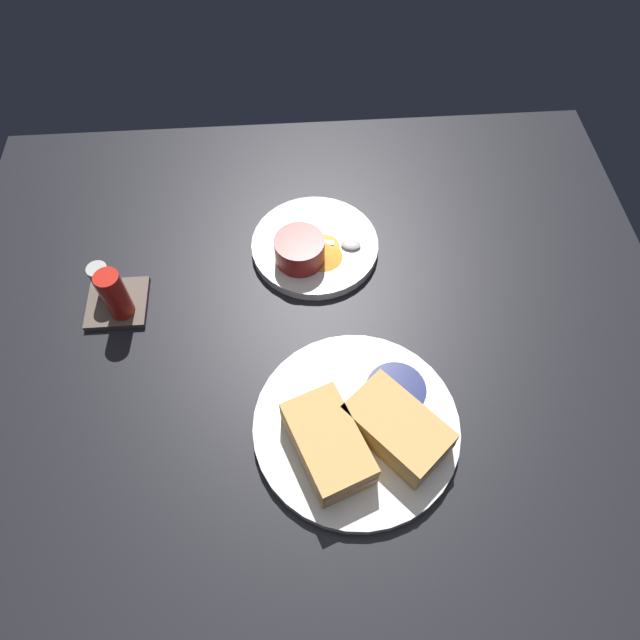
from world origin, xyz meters
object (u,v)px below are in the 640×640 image
Objects in this scene: plate_chips_companion at (315,246)px; ramekin_light_gravy at (300,249)px; plate_sandwich_main at (356,426)px; ramekin_dark_sauce at (395,394)px; spoon_by_gravy_ramekin at (343,244)px; condiment_caddy at (113,294)px; sandwich_half_far at (397,428)px; sandwich_half_near at (328,443)px; spoon_by_dark_ramekin at (351,409)px.

ramekin_light_gravy is (-3.08, 2.56, 3.10)cm from plate_chips_companion.
plate_sandwich_main is 31.61cm from plate_chips_companion.
ramekin_dark_sauce is at bearing -155.75° from ramekin_light_gravy.
plate_sandwich_main and plate_chips_companion have the same top height.
ramekin_dark_sauce is 27.85cm from spoon_by_gravy_ramekin.
plate_chips_companion is 2.16× the size of condiment_caddy.
plate_chips_companion is 2.62× the size of ramekin_light_gravy.
sandwich_half_far is 5.01cm from ramekin_dark_sauce.
sandwich_half_near is 0.73× the size of plate_chips_companion.
plate_chips_companion is at bearing -73.01° from condiment_caddy.
sandwich_half_far is 0.72× the size of plate_chips_companion.
ramekin_light_gravy is at bearing 3.57° from sandwich_half_near.
plate_sandwich_main is at bearing -168.00° from ramekin_light_gravy.
spoon_by_gravy_ramekin is at bearing -101.01° from plate_chips_companion.
spoon_by_gravy_ramekin is (33.84, -5.03, -2.04)cm from sandwich_half_near.
sandwich_half_near reaches higher than plate_chips_companion.
spoon_by_gravy_ramekin is at bearing 9.05° from ramekin_dark_sauce.
spoon_by_gravy_ramekin is 36.03cm from condiment_caddy.
ramekin_dark_sauce is 0.79× the size of spoon_by_gravy_ramekin.
ramekin_dark_sauce reaches higher than spoon_by_gravy_ramekin.
ramekin_dark_sauce is at bearing -115.75° from condiment_caddy.
sandwich_half_near is (-3.29, 4.05, 3.20)cm from plate_sandwich_main.
sandwich_half_far is 32.72cm from spoon_by_gravy_ramekin.
sandwich_half_near is 9.04cm from sandwich_half_far.
sandwich_half_far is 1.56× the size of condiment_caddy.
sandwich_half_near reaches higher than ramekin_light_gravy.
spoon_by_dark_ramekin is at bearing -33.69° from sandwich_half_near.
spoon_by_dark_ramekin is at bearing 15.80° from plate_sandwich_main.
spoon_by_dark_ramekin reaches higher than plate_chips_companion.
sandwich_half_near is 1.57× the size of condiment_caddy.
plate_chips_companion is (29.46, 2.90, -1.16)cm from spoon_by_dark_ramekin.
sandwich_half_near is 31.69cm from ramekin_light_gravy.
condiment_caddy reaches higher than plate_chips_companion.
condiment_caddy is at bearing 64.25° from ramekin_dark_sauce.
ramekin_dark_sauce is at bearing -79.09° from spoon_by_dark_ramekin.
plate_chips_companion is at bearing 17.27° from ramekin_dark_sauce.
ramekin_light_gravy is (30.20, 10.90, -0.10)cm from sandwich_half_far.
sandwich_half_far is (-1.86, -4.87, 3.20)cm from plate_sandwich_main.
plate_chips_companion is at bearing 78.99° from spoon_by_gravy_ramekin.
ramekin_light_gravy is at bearing 12.00° from plate_sandwich_main.
ramekin_dark_sauce is 0.39× the size of plate_chips_companion.
sandwich_half_far is 1.49× the size of spoon_by_gravy_ramekin.
ramekin_light_gravy is 7.59cm from spoon_by_gravy_ramekin.
sandwich_half_far is 45.68cm from condiment_caddy.
sandwich_half_far is at bearing -165.94° from plate_chips_companion.
condiment_caddy is (25.37, 29.97, -0.59)cm from sandwich_half_near.
sandwich_half_far is 34.46cm from plate_chips_companion.
plate_sandwich_main is at bearing -173.72° from plate_chips_companion.
condiment_caddy is (-9.34, 30.56, 2.61)cm from plate_chips_companion.
ramekin_light_gravy is at bearing 140.19° from plate_chips_companion.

